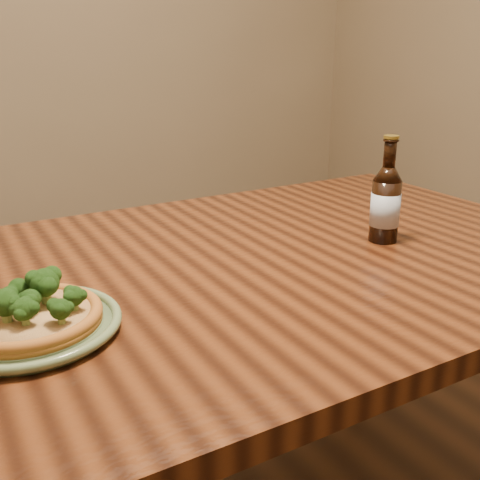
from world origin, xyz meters
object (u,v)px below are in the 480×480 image
pizza (28,313)px  beer_bottle (386,203)px  table (210,311)px  plate (30,325)px

pizza → beer_bottle: size_ratio=0.93×
table → beer_bottle: 0.42m
plate → beer_bottle: beer_bottle is taller
table → pizza: (-0.34, -0.10, 0.12)m
pizza → table: bearing=16.5°
table → pizza: pizza is taller
table → beer_bottle: bearing=-8.0°
table → pizza: size_ratio=7.86×
plate → pizza: 0.02m
pizza → beer_bottle: beer_bottle is taller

